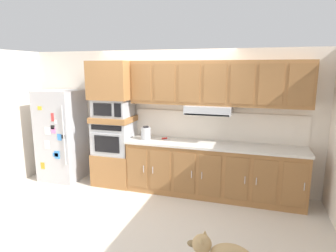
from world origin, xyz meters
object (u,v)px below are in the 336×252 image
(built_in_oven, at_px, (114,137))
(electric_kettle, at_px, (146,133))
(microwave, at_px, (113,108))
(refrigerator, at_px, (62,135))
(screwdriver, at_px, (165,138))

(built_in_oven, distance_m, electric_kettle, 0.67)
(built_in_oven, height_order, electric_kettle, built_in_oven)
(microwave, bearing_deg, refrigerator, -176.52)
(screwdriver, height_order, electric_kettle, electric_kettle)
(refrigerator, relative_size, microwave, 2.73)
(built_in_oven, distance_m, screwdriver, 0.98)
(microwave, bearing_deg, screwdriver, 4.03)
(microwave, xyz_separation_m, electric_kettle, (0.66, -0.05, -0.43))
(refrigerator, bearing_deg, electric_kettle, 0.66)
(electric_kettle, bearing_deg, screwdriver, 20.11)
(built_in_oven, xyz_separation_m, microwave, (0.00, -0.00, 0.56))
(refrigerator, bearing_deg, built_in_oven, 3.48)
(microwave, height_order, screwdriver, microwave)
(electric_kettle, bearing_deg, refrigerator, -179.34)
(electric_kettle, bearing_deg, microwave, 175.89)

